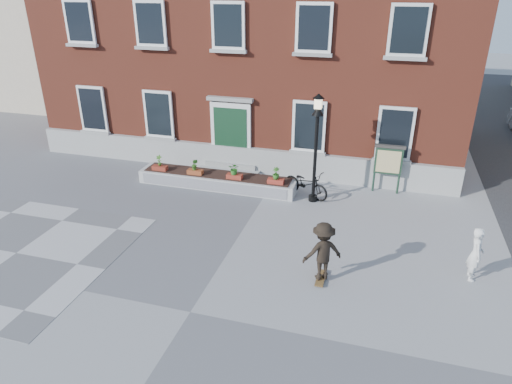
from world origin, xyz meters
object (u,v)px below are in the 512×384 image
(bicycle, at_px, (306,184))
(lamp_post, at_px, (317,134))
(notice_board, at_px, (389,161))
(bystander, at_px, (476,254))
(skateboarder, at_px, (323,252))

(bicycle, bearing_deg, lamp_post, -107.52)
(lamp_post, distance_m, notice_board, 3.19)
(bystander, bearing_deg, bicycle, 51.78)
(notice_board, bearing_deg, bicycle, -157.04)
(bystander, height_order, lamp_post, lamp_post)
(lamp_post, relative_size, notice_board, 2.10)
(lamp_post, bearing_deg, skateboarder, -77.73)
(lamp_post, xyz_separation_m, skateboarder, (1.04, -4.77, -1.65))
(lamp_post, height_order, notice_board, lamp_post)
(bystander, height_order, notice_board, notice_board)
(bystander, xyz_separation_m, lamp_post, (-4.91, 3.56, 1.78))
(bicycle, relative_size, bystander, 1.26)
(bystander, xyz_separation_m, skateboarder, (-3.87, -1.21, 0.13))
(bystander, relative_size, notice_board, 0.82)
(lamp_post, distance_m, skateboarder, 5.15)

